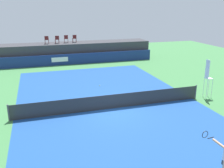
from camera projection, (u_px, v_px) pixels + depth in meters
ground_plane at (101, 94)px, 18.83m from camera, size 48.00×48.00×0.00m
court_inner at (112, 108)px, 16.09m from camera, size 12.00×22.00×0.00m
sponsor_wall at (77, 59)px, 28.22m from camera, size 18.00×0.22×1.20m
spectator_platform at (74, 52)px, 29.71m from camera, size 18.00×2.80×2.20m
spectator_chair_far_left at (47, 39)px, 28.26m from camera, size 0.48×0.48×0.89m
spectator_chair_left at (57, 39)px, 28.52m from camera, size 0.45×0.45×0.89m
spectator_chair_center at (66, 38)px, 29.16m from camera, size 0.48×0.48×0.89m
spectator_chair_right at (74, 38)px, 29.40m from camera, size 0.44×0.44×0.89m
umpire_chair at (208, 76)px, 17.61m from camera, size 0.46×0.46×2.76m
tennis_net at (112, 102)px, 15.95m from camera, size 12.40×0.02×0.95m
net_post_near at (8, 113)px, 14.20m from camera, size 0.10×0.10×1.00m
net_post_far at (196, 92)px, 17.68m from camera, size 0.10×0.10×1.00m
tennis_ball at (100, 86)px, 20.60m from camera, size 0.07×0.07×0.07m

